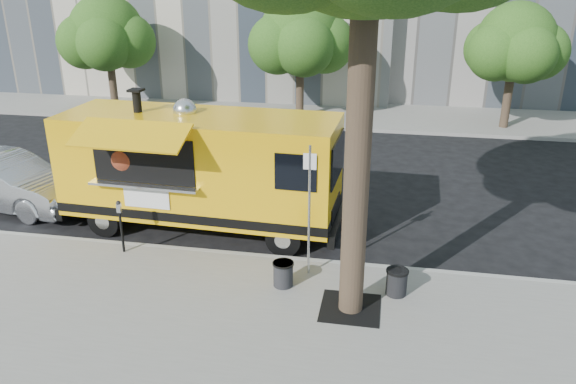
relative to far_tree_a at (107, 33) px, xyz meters
name	(u,v)px	position (x,y,z in m)	size (l,w,h in m)	color
ground	(257,242)	(10.00, -12.30, -3.78)	(120.00, 120.00, 0.00)	black
sidewalk	(209,332)	(10.00, -16.30, -3.70)	(60.00, 6.00, 0.15)	gray
curb	(248,257)	(10.00, -13.23, -3.70)	(60.00, 0.14, 0.16)	#999993
far_sidewalk	(323,114)	(10.00, 1.20, -3.70)	(60.00, 5.00, 0.15)	gray
tree_well	(350,308)	(12.60, -15.10, -3.62)	(1.20, 1.20, 0.02)	black
far_tree_a	(107,33)	(0.00, 0.00, 0.00)	(3.42, 3.42, 5.36)	#33261C
far_tree_b	(300,34)	(9.00, 0.40, 0.06)	(3.60, 3.60, 5.50)	#33261C
far_tree_c	(516,42)	(18.00, 0.10, -0.06)	(3.24, 3.24, 5.21)	#33261C
sign_post	(309,204)	(11.55, -13.85, -1.93)	(0.28, 0.06, 3.00)	silver
parking_meter	(120,220)	(7.00, -13.65, -2.79)	(0.11, 0.11, 1.33)	black
food_truck	(199,168)	(8.35, -11.73, -2.05)	(7.52, 3.60, 3.68)	yellow
sedan	(7,182)	(2.34, -11.39, -2.98)	(1.68, 4.80, 1.58)	#B0B2B8
trash_bin_left	(283,273)	(11.10, -14.47, -3.33)	(0.46, 0.46, 0.55)	black
trash_bin_right	(397,281)	(13.50, -14.38, -3.32)	(0.47, 0.47, 0.57)	black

